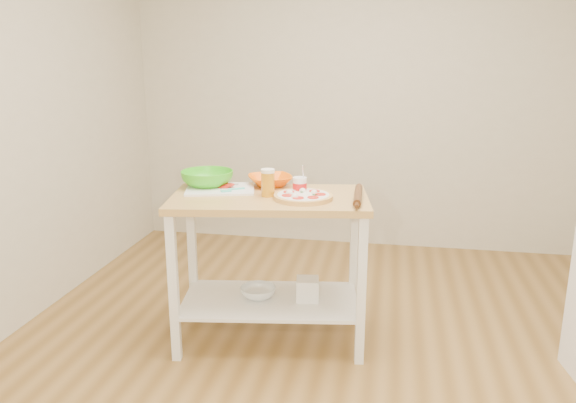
# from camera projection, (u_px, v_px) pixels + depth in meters

# --- Properties ---
(room_shell) EXTENTS (4.04, 4.54, 2.74)m
(room_shell) POSITION_uv_depth(u_px,v_px,m) (335.00, 126.00, 2.69)
(room_shell) COLOR olive
(room_shell) RESTS_ON ground
(prep_island) EXTENTS (1.20, 0.77, 0.90)m
(prep_island) POSITION_uv_depth(u_px,v_px,m) (270.00, 238.00, 3.27)
(prep_island) COLOR tan
(prep_island) RESTS_ON ground
(pizza) EXTENTS (0.33, 0.33, 0.05)m
(pizza) POSITION_uv_depth(u_px,v_px,m) (303.00, 196.00, 3.14)
(pizza) COLOR #EAB763
(pizza) RESTS_ON prep_island
(cutting_board) EXTENTS (0.46, 0.39, 0.04)m
(cutting_board) POSITION_uv_depth(u_px,v_px,m) (220.00, 189.00, 3.35)
(cutting_board) COLOR white
(cutting_board) RESTS_ON prep_island
(spatula) EXTENTS (0.13, 0.12, 0.01)m
(spatula) POSITION_uv_depth(u_px,v_px,m) (232.00, 190.00, 3.28)
(spatula) COLOR #49D8BE
(spatula) RESTS_ON cutting_board
(knife) EXTENTS (0.27, 0.09, 0.01)m
(knife) POSITION_uv_depth(u_px,v_px,m) (210.00, 185.00, 3.41)
(knife) COLOR silver
(knife) RESTS_ON cutting_board
(orange_bowl) EXTENTS (0.35, 0.35, 0.06)m
(orange_bowl) POSITION_uv_depth(u_px,v_px,m) (270.00, 180.00, 3.45)
(orange_bowl) COLOR #FF6301
(orange_bowl) RESTS_ON prep_island
(green_bowl) EXTENTS (0.42, 0.42, 0.10)m
(green_bowl) POSITION_uv_depth(u_px,v_px,m) (207.00, 179.00, 3.42)
(green_bowl) COLOR green
(green_bowl) RESTS_ON prep_island
(beer_pint) EXTENTS (0.08, 0.08, 0.16)m
(beer_pint) POSITION_uv_depth(u_px,v_px,m) (268.00, 183.00, 3.18)
(beer_pint) COLOR orange
(beer_pint) RESTS_ON prep_island
(yogurt_tub) EXTENTS (0.08, 0.08, 0.18)m
(yogurt_tub) POSITION_uv_depth(u_px,v_px,m) (300.00, 186.00, 3.24)
(yogurt_tub) COLOR white
(yogurt_tub) RESTS_ON prep_island
(rolling_pin) EXTENTS (0.06, 0.38, 0.04)m
(rolling_pin) POSITION_uv_depth(u_px,v_px,m) (358.00, 196.00, 3.12)
(rolling_pin) COLOR #532E13
(rolling_pin) RESTS_ON prep_island
(shelf_glass_bowl) EXTENTS (0.28, 0.28, 0.07)m
(shelf_glass_bowl) POSITION_uv_depth(u_px,v_px,m) (258.00, 292.00, 3.38)
(shelf_glass_bowl) COLOR silver
(shelf_glass_bowl) RESTS_ON prep_island
(shelf_bin) EXTENTS (0.15, 0.15, 0.13)m
(shelf_bin) POSITION_uv_depth(u_px,v_px,m) (307.00, 289.00, 3.35)
(shelf_bin) COLOR white
(shelf_bin) RESTS_ON prep_island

